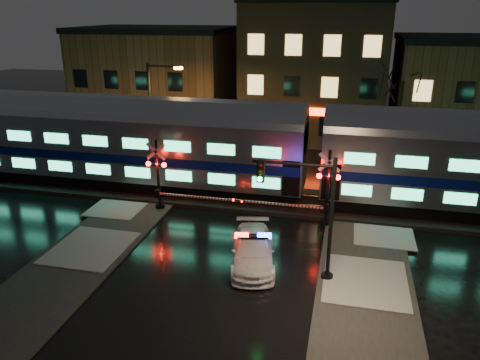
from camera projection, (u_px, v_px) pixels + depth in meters
name	position (u px, v px, depth m)	size (l,w,h in m)	color
ground	(235.00, 237.00, 24.14)	(120.00, 120.00, 0.00)	black
ballast	(254.00, 199.00, 28.67)	(90.00, 4.20, 0.24)	black
sidewalk_left	(54.00, 282.00, 20.04)	(4.00, 20.00, 0.12)	#2D2D2D
sidewalk_right	(366.00, 326.00, 17.24)	(4.00, 20.00, 0.12)	#2D2D2D
building_left	(159.00, 81.00, 45.50)	(14.00, 10.00, 9.00)	brown
building_mid	(315.00, 71.00, 42.29)	(12.00, 11.00, 11.50)	brown
building_right	(468.00, 94.00, 39.56)	(12.00, 10.00, 8.50)	brown
train	(314.00, 151.00, 26.79)	(51.00, 3.12, 5.92)	black
police_car	(253.00, 250.00, 21.34)	(2.84, 4.99, 1.52)	white
crossing_signal_right	(321.00, 195.00, 24.75)	(6.04, 0.67, 4.28)	black
crossing_signal_left	(164.00, 183.00, 26.67)	(5.93, 0.66, 4.20)	black
traffic_light	(310.00, 216.00, 19.42)	(3.59, 0.67, 5.55)	black
streetlight	(154.00, 110.00, 32.57)	(2.55, 0.27, 7.64)	black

